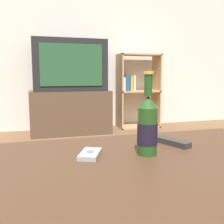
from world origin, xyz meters
The scene contains 8 objects.
back_wall centered at (0.00, 3.02, 1.30)m, with size 8.00×0.05×2.60m.
coffee_table centered at (0.00, 0.00, 0.42)m, with size 1.16×0.81×0.48m.
tv_stand centered at (0.15, 2.71, 0.27)m, with size 0.99×0.49×0.54m.
television centered at (0.15, 2.70, 0.86)m, with size 0.89×0.44×0.63m.
bookshelf centered at (1.08, 2.81, 0.54)m, with size 0.58×0.30×1.03m.
beer_bottle centered at (0.06, 0.12, 0.58)m, with size 0.07×0.07×0.27m.
cell_phone centered at (-0.12, 0.15, 0.49)m, with size 0.10×0.13×0.02m.
remote_control centered at (0.20, 0.21, 0.49)m, with size 0.09×0.16×0.02m.
Camera 1 is at (-0.28, -0.64, 0.74)m, focal length 42.00 mm.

